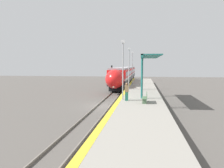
# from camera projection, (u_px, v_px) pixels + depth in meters

# --- Properties ---
(ground_plane) EXTENTS (120.00, 120.00, 0.00)m
(ground_plane) POSITION_uv_depth(u_px,v_px,m) (104.00, 106.00, 23.23)
(ground_plane) COLOR #56514C
(rail_left) EXTENTS (0.08, 90.00, 0.15)m
(rail_left) POSITION_uv_depth(u_px,v_px,m) (97.00, 105.00, 23.33)
(rail_left) COLOR slate
(rail_left) RESTS_ON ground_plane
(rail_right) EXTENTS (0.08, 90.00, 0.15)m
(rail_right) POSITION_uv_depth(u_px,v_px,m) (111.00, 106.00, 23.12)
(rail_right) COLOR slate
(rail_right) RESTS_ON ground_plane
(train) EXTENTS (2.92, 40.50, 3.89)m
(train) POSITION_uv_depth(u_px,v_px,m) (125.00, 74.00, 49.93)
(train) COLOR black
(train) RESTS_ON ground_plane
(platform_right) EXTENTS (4.39, 64.00, 1.04)m
(platform_right) POSITION_uv_depth(u_px,v_px,m) (140.00, 102.00, 22.65)
(platform_right) COLOR gray
(platform_right) RESTS_ON ground_plane
(platform_bench) EXTENTS (0.44, 1.73, 0.89)m
(platform_bench) POSITION_uv_depth(u_px,v_px,m) (145.00, 97.00, 19.34)
(platform_bench) COLOR #4C6B4C
(platform_bench) RESTS_ON platform_right
(person_waiting) EXTENTS (0.36, 0.22, 1.69)m
(person_waiting) POSITION_uv_depth(u_px,v_px,m) (127.00, 91.00, 20.39)
(person_waiting) COLOR #1E604C
(person_waiting) RESTS_ON platform_right
(railway_signal) EXTENTS (0.28, 0.28, 4.29)m
(railway_signal) POSITION_uv_depth(u_px,v_px,m) (112.00, 73.00, 46.44)
(railway_signal) COLOR #59595E
(railway_signal) RESTS_ON ground_plane
(lamppost_near) EXTENTS (0.36, 0.20, 5.67)m
(lamppost_near) POSITION_uv_depth(u_px,v_px,m) (123.00, 66.00, 20.75)
(lamppost_near) COLOR #9E9EA3
(lamppost_near) RESTS_ON platform_right
(lamppost_mid) EXTENTS (0.36, 0.20, 5.67)m
(lamppost_mid) POSITION_uv_depth(u_px,v_px,m) (129.00, 66.00, 29.61)
(lamppost_mid) COLOR #9E9EA3
(lamppost_mid) RESTS_ON platform_right
(lamppost_far) EXTENTS (0.36, 0.20, 5.67)m
(lamppost_far) POSITION_uv_depth(u_px,v_px,m) (132.00, 66.00, 38.46)
(lamppost_far) COLOR #9E9EA3
(lamppost_far) RESTS_ON platform_right
(station_canopy) EXTENTS (2.02, 10.94, 4.37)m
(station_canopy) POSITION_uv_depth(u_px,v_px,m) (147.00, 59.00, 25.33)
(station_canopy) COLOR #1E6B66
(station_canopy) RESTS_ON platform_right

